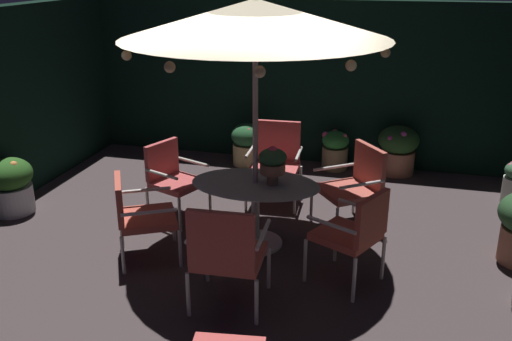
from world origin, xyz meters
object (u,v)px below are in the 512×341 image
patio_chair_east (138,212)px  potted_plant_right_far (335,149)px  potted_plant_back_right (398,148)px  centerpiece_planter (273,162)px  patio_chair_north (276,158)px  patio_chair_southeast (226,251)px  patio_umbrella (255,19)px  potted_plant_left_far (248,143)px  patio_chair_southwest (355,182)px  patio_dining_table (255,199)px  patio_chair_northeast (172,175)px  patio_chair_south (355,230)px  potted_plant_back_left (10,184)px

patio_chair_east → potted_plant_right_far: size_ratio=1.53×
potted_plant_back_right → patio_chair_east: bearing=-127.7°
centerpiece_planter → potted_plant_right_far: (0.36, 2.64, -0.68)m
patio_chair_north → patio_chair_southeast: 2.53m
patio_umbrella → potted_plant_left_far: size_ratio=4.18×
centerpiece_planter → patio_chair_southwest: centerpiece_planter is taller
centerpiece_planter → patio_dining_table: bearing=-178.1°
patio_chair_east → patio_chair_southeast: size_ratio=0.87×
patio_dining_table → potted_plant_right_far: bearing=78.4°
patio_chair_northeast → patio_chair_east: bearing=-86.4°
patio_chair_north → potted_plant_left_far: size_ratio=1.60×
patio_chair_north → patio_chair_southwest: bearing=-25.1°
centerpiece_planter → patio_chair_southeast: (-0.12, -1.27, -0.40)m
patio_dining_table → centerpiece_planter: centerpiece_planter is taller
patio_umbrella → potted_plant_back_right: bearing=61.6°
patio_chair_southeast → patio_chair_south: (1.05, 0.71, -0.01)m
patio_chair_southeast → potted_plant_right_far: size_ratio=1.75×
patio_chair_north → patio_umbrella: bearing=-87.2°
patio_chair_northeast → patio_chair_southeast: 2.11m
patio_umbrella → patio_chair_northeast: patio_umbrella is taller
patio_dining_table → potted_plant_right_far: 2.71m
patio_chair_southwest → potted_plant_left_far: 2.51m
patio_chair_north → patio_chair_east: patio_chair_north is taller
patio_dining_table → patio_chair_east: size_ratio=1.55×
centerpiece_planter → potted_plant_back_left: (-3.34, 0.05, -0.62)m
patio_chair_south → potted_plant_left_far: bearing=121.8°
patio_dining_table → potted_plant_back_left: patio_dining_table is taller
patio_umbrella → patio_chair_north: 2.24m
patio_chair_north → potted_plant_right_far: patio_chair_north is taller
patio_dining_table → potted_plant_back_right: size_ratio=1.95×
patio_chair_south → potted_plant_back_left: 4.32m
patio_chair_northeast → patio_chair_east: patio_chair_northeast is taller
patio_umbrella → potted_plant_right_far: patio_umbrella is taller
patio_chair_north → potted_plant_left_far: 1.46m
patio_chair_northeast → potted_plant_right_far: (1.70, 2.19, -0.23)m
patio_dining_table → potted_plant_back_right: (1.45, 2.70, -0.16)m
potted_plant_right_far → potted_plant_left_far: potted_plant_left_far is taller
patio_chair_northeast → patio_chair_southeast: bearing=-54.4°
patio_chair_east → patio_chair_south: bearing=1.2°
patio_dining_table → patio_chair_southwest: (1.00, 0.76, 0.00)m
potted_plant_back_right → potted_plant_left_far: (-2.23, -0.18, -0.05)m
patio_chair_northeast → potted_plant_right_far: size_ratio=1.57×
patio_umbrella → patio_chair_north: bearing=92.8°
patio_dining_table → centerpiece_planter: 0.48m
patio_chair_east → potted_plant_back_left: patio_chair_east is taller
patio_chair_east → potted_plant_right_far: patio_chair_east is taller
patio_umbrella → potted_plant_back_right: patio_umbrella is taller
potted_plant_right_far → patio_chair_east: bearing=-116.8°
patio_chair_south → patio_chair_southwest: bearing=95.0°
patio_dining_table → patio_chair_east: 1.25m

